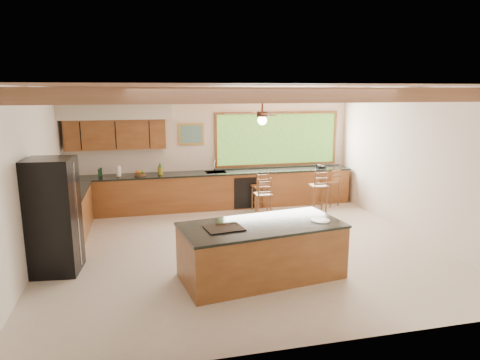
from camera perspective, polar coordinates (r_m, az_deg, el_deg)
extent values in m
plane|color=beige|center=(8.19, 0.38, -9.05)|extent=(7.20, 7.20, 0.00)
cube|color=silver|center=(10.93, -3.62, 4.38)|extent=(7.20, 0.04, 3.00)
cube|color=silver|center=(4.78, 9.64, -5.74)|extent=(7.20, 0.04, 3.00)
cube|color=silver|center=(7.78, -26.32, 0.06)|extent=(0.04, 6.50, 3.00)
cube|color=silver|center=(9.30, 22.52, 2.15)|extent=(0.04, 6.50, 3.00)
cube|color=#966E4B|center=(7.65, 0.41, 12.43)|extent=(7.20, 6.50, 0.04)
cube|color=#A56E52|center=(6.10, 4.01, 11.20)|extent=(7.10, 0.15, 0.22)
cube|color=#A56E52|center=(8.14, -0.43, 11.42)|extent=(7.10, 0.15, 0.22)
cube|color=#A56E52|center=(9.90, -2.78, 11.50)|extent=(7.10, 0.15, 0.22)
cube|color=brown|center=(10.56, -16.21, 5.85)|extent=(2.30, 0.35, 0.70)
cube|color=beige|center=(10.45, -16.42, 9.09)|extent=(2.60, 0.50, 0.48)
cylinder|color=#FFEABF|center=(10.52, -20.18, 7.60)|extent=(0.10, 0.10, 0.01)
cylinder|color=#FFEABF|center=(10.45, -12.48, 8.02)|extent=(0.10, 0.10, 0.01)
cube|color=#76B641|center=(11.28, 4.98, 5.47)|extent=(3.20, 0.04, 1.30)
cube|color=gold|center=(10.78, -6.51, 6.10)|extent=(0.64, 0.03, 0.54)
cube|color=#3C6C50|center=(10.76, -6.50, 6.09)|extent=(0.54, 0.01, 0.44)
cube|color=brown|center=(10.79, -3.24, -1.43)|extent=(7.00, 0.65, 0.88)
cube|color=black|center=(10.70, -3.27, 0.96)|extent=(7.04, 0.69, 0.04)
cube|color=brown|center=(9.25, -21.83, -4.59)|extent=(0.65, 2.35, 0.88)
cube|color=black|center=(9.14, -22.05, -1.82)|extent=(0.69, 2.39, 0.04)
cube|color=black|center=(10.62, 0.79, -1.74)|extent=(0.60, 0.02, 0.78)
cube|color=silver|center=(10.69, -3.27, 0.99)|extent=(0.50, 0.38, 0.03)
cylinder|color=silver|center=(10.86, -3.46, 2.04)|extent=(0.03, 0.03, 0.30)
cylinder|color=silver|center=(10.74, -3.38, 2.63)|extent=(0.03, 0.20, 0.03)
cylinder|color=white|center=(10.48, -15.87, 1.12)|extent=(0.11, 0.11, 0.26)
cylinder|color=#16391B|center=(10.62, -18.27, 0.91)|extent=(0.05, 0.05, 0.18)
cylinder|color=#16391B|center=(10.65, -18.05, 1.02)|extent=(0.06, 0.06, 0.21)
cube|color=black|center=(11.40, 10.71, 1.81)|extent=(0.22, 0.18, 0.10)
cube|color=brown|center=(6.88, 2.87, -9.52)|extent=(2.63, 1.50, 0.84)
cube|color=black|center=(6.73, 2.91, -6.03)|extent=(2.67, 1.54, 0.04)
cube|color=black|center=(6.50, -2.15, -6.43)|extent=(0.61, 0.52, 0.02)
cylinder|color=white|center=(7.00, 10.66, -5.29)|extent=(0.31, 0.31, 0.02)
cube|color=black|center=(7.51, -23.66, -4.48)|extent=(0.80, 0.79, 1.89)
cube|color=silver|center=(7.45, -20.88, -4.38)|extent=(0.03, 0.05, 1.73)
cube|color=brown|center=(9.70, 3.08, -1.92)|extent=(0.38, 0.38, 0.04)
cylinder|color=brown|center=(9.61, 2.47, -4.00)|extent=(0.03, 0.03, 0.59)
cylinder|color=brown|center=(9.69, 4.11, -3.88)|extent=(0.03, 0.03, 0.59)
cylinder|color=brown|center=(9.87, 2.02, -3.55)|extent=(0.03, 0.03, 0.59)
cylinder|color=brown|center=(9.95, 3.62, -3.44)|extent=(0.03, 0.03, 0.59)
cube|color=brown|center=(10.50, 2.67, -0.85)|extent=(0.41, 0.41, 0.04)
cylinder|color=brown|center=(10.40, 2.11, -2.75)|extent=(0.03, 0.03, 0.59)
cylinder|color=brown|center=(10.48, 3.62, -2.66)|extent=(0.03, 0.03, 0.59)
cylinder|color=brown|center=(10.67, 1.70, -2.37)|extent=(0.03, 0.03, 0.59)
cylinder|color=brown|center=(10.75, 3.18, -2.28)|extent=(0.03, 0.03, 0.59)
cube|color=brown|center=(10.50, 10.43, -0.75)|extent=(0.42, 0.42, 0.04)
cylinder|color=brown|center=(10.38, 9.91, -2.82)|extent=(0.04, 0.04, 0.64)
cylinder|color=brown|center=(10.50, 11.47, -2.71)|extent=(0.04, 0.04, 0.64)
cylinder|color=brown|center=(10.66, 9.26, -2.41)|extent=(0.04, 0.04, 0.64)
cylinder|color=brown|center=(10.78, 10.79, -2.30)|extent=(0.04, 0.04, 0.64)
cube|color=brown|center=(11.19, 12.01, -0.23)|extent=(0.49, 0.49, 0.04)
cylinder|color=brown|center=(11.07, 11.57, -2.05)|extent=(0.04, 0.04, 0.61)
cylinder|color=brown|center=(11.20, 12.94, -1.96)|extent=(0.04, 0.04, 0.61)
cylinder|color=brown|center=(11.33, 10.96, -1.70)|extent=(0.04, 0.04, 0.61)
cylinder|color=brown|center=(11.45, 12.30, -1.62)|extent=(0.04, 0.04, 0.61)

